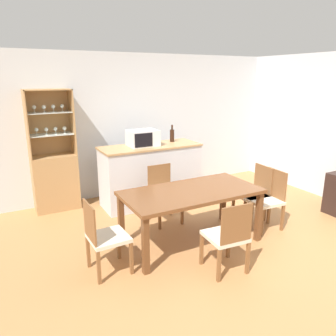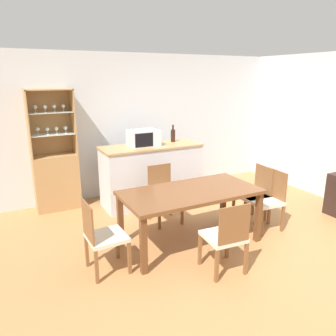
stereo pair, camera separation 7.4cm
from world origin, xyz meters
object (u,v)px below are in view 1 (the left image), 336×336
at_px(dining_chair_side_right_near, 267,199).
at_px(dining_chair_head_near, 227,236).
at_px(dining_chair_side_right_far, 254,194).
at_px(display_cabinet, 55,174).
at_px(wine_bottle, 172,135).
at_px(dining_chair_side_left_near, 105,237).
at_px(microwave, 143,138).
at_px(dining_chair_head_far, 164,194).
at_px(dining_table, 191,196).

height_order(dining_chair_side_right_near, dining_chair_head_near, same).
bearing_deg(dining_chair_side_right_far, display_cabinet, 56.15).
height_order(dining_chair_side_right_far, wine_bottle, wine_bottle).
bearing_deg(dining_chair_side_left_near, dining_chair_side_right_near, 88.15).
relative_size(dining_chair_side_left_near, microwave, 1.77).
bearing_deg(dining_chair_side_left_near, dining_chair_side_right_far, 94.44).
bearing_deg(dining_chair_head_near, dining_chair_head_far, 94.17).
xyz_separation_m(display_cabinet, dining_chair_head_far, (1.35, -1.29, -0.17)).
xyz_separation_m(dining_chair_side_right_far, dining_chair_head_far, (-1.21, 0.64, 0.00)).
xyz_separation_m(dining_chair_side_right_near, dining_chair_head_near, (-1.21, -0.63, 0.00)).
height_order(dining_table, wine_bottle, wine_bottle).
xyz_separation_m(display_cabinet, dining_chair_side_right_near, (2.56, -2.20, -0.17)).
xyz_separation_m(dining_chair_side_right_far, microwave, (-1.18, 1.44, 0.73)).
bearing_deg(wine_bottle, dining_table, -110.78).
xyz_separation_m(dining_chair_head_near, microwave, (0.03, 2.34, 0.73)).
bearing_deg(dining_chair_head_near, dining_table, 94.05).
bearing_deg(dining_chair_head_near, dining_chair_side_right_far, 40.81).
xyz_separation_m(display_cabinet, microwave, (1.38, -0.49, 0.56)).
relative_size(dining_chair_side_left_near, wine_bottle, 2.85).
bearing_deg(microwave, dining_chair_side_left_near, -125.98).
xyz_separation_m(dining_chair_side_left_near, dining_chair_head_near, (1.21, -0.63, 0.00)).
distance_m(dining_chair_side_right_near, dining_chair_head_near, 1.37).
height_order(dining_chair_side_right_near, dining_chair_head_far, same).
relative_size(dining_chair_side_right_near, microwave, 1.77).
height_order(dining_table, dining_chair_side_left_near, dining_chair_side_left_near).
relative_size(dining_chair_side_right_near, dining_chair_head_near, 1.00).
distance_m(dining_chair_side_left_near, dining_chair_side_right_near, 2.42).
bearing_deg(wine_bottle, dining_chair_side_left_near, -135.83).
bearing_deg(dining_chair_side_right_far, wine_bottle, 24.22).
bearing_deg(dining_chair_side_right_far, dining_chair_head_near, 129.65).
relative_size(display_cabinet, dining_table, 1.10).
relative_size(display_cabinet, dining_chair_head_near, 2.29).
bearing_deg(microwave, dining_chair_side_right_near, -55.27).
height_order(dining_chair_head_near, dining_chair_head_far, same).
bearing_deg(dining_table, dining_chair_side_right_far, 6.17).
bearing_deg(wine_bottle, dining_chair_head_near, -104.59).
relative_size(dining_chair_head_near, dining_chair_head_far, 1.00).
bearing_deg(dining_chair_head_near, dining_chair_side_left_near, 156.65).
relative_size(display_cabinet, dining_chair_side_left_near, 2.29).
distance_m(dining_chair_side_right_far, dining_chair_head_far, 1.37).
bearing_deg(dining_table, dining_chair_head_far, 89.98).
bearing_deg(dining_chair_head_near, dining_chair_side_right_near, 31.78).
height_order(dining_table, dining_chair_side_right_near, dining_chair_side_right_near).
height_order(display_cabinet, microwave, display_cabinet).
bearing_deg(dining_chair_head_far, dining_chair_head_near, 90.25).
xyz_separation_m(dining_table, dining_chair_head_near, (-0.00, -0.77, -0.22)).
bearing_deg(dining_table, wine_bottle, 69.22).
xyz_separation_m(dining_chair_head_near, dining_chair_side_right_far, (1.21, 0.90, 0.00)).
distance_m(microwave, wine_bottle, 0.60).
distance_m(dining_chair_side_left_near, dining_chair_side_right_far, 2.44).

